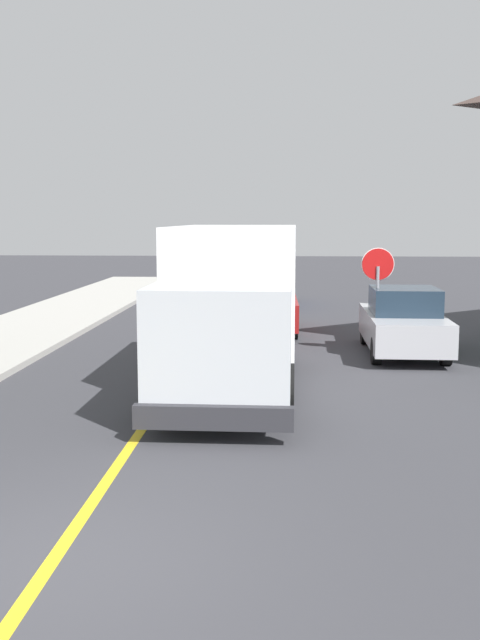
# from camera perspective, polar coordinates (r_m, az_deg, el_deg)

# --- Properties ---
(ground_plane) EXTENTS (120.00, 120.00, 0.00)m
(ground_plane) POSITION_cam_1_polar(r_m,az_deg,el_deg) (7.95, -14.21, -17.53)
(ground_plane) COLOR #38383D
(centre_line_yellow) EXTENTS (0.16, 56.00, 0.01)m
(centre_line_yellow) POSITION_cam_1_polar(r_m,az_deg,el_deg) (17.32, -4.17, -3.46)
(centre_line_yellow) COLOR gold
(centre_line_yellow) RESTS_ON ground
(box_truck) EXTENTS (2.49, 7.21, 3.20)m
(box_truck) POSITION_cam_1_polar(r_m,az_deg,el_deg) (14.80, -0.47, 1.54)
(box_truck) COLOR white
(box_truck) RESTS_ON ground
(parked_car_near) EXTENTS (1.88, 4.43, 1.67)m
(parked_car_near) POSITION_cam_1_polar(r_m,az_deg,el_deg) (22.40, 1.99, 1.15)
(parked_car_near) COLOR maroon
(parked_car_near) RESTS_ON ground
(parked_car_mid) EXTENTS (1.99, 4.47, 1.67)m
(parked_car_mid) POSITION_cam_1_polar(r_m,az_deg,el_deg) (29.43, 2.21, 2.73)
(parked_car_mid) COLOR #2D4793
(parked_car_mid) RESTS_ON ground
(parked_van_across) EXTENTS (1.86, 4.42, 1.67)m
(parked_van_across) POSITION_cam_1_polar(r_m,az_deg,el_deg) (19.03, 12.26, -0.20)
(parked_van_across) COLOR #B7B7BC
(parked_van_across) RESTS_ON ground
(stop_sign) EXTENTS (0.80, 0.10, 2.65)m
(stop_sign) POSITION_cam_1_polar(r_m,az_deg,el_deg) (18.58, 10.38, 2.96)
(stop_sign) COLOR gray
(stop_sign) RESTS_ON ground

